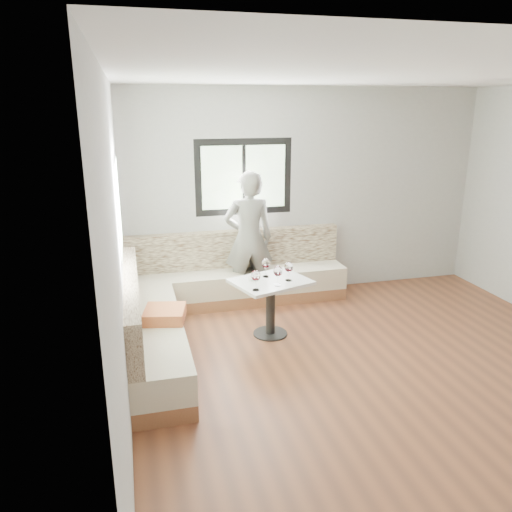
{
  "coord_description": "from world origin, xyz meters",
  "views": [
    {
      "loc": [
        -2.39,
        -3.91,
        2.57
      ],
      "look_at": [
        -1.05,
        1.27,
        0.93
      ],
      "focal_mm": 35.0,
      "sensor_mm": 36.0,
      "label": 1
    }
  ],
  "objects": [
    {
      "name": "room",
      "position": [
        -0.08,
        0.08,
        1.41
      ],
      "size": [
        5.01,
        5.01,
        2.81
      ],
      "color": "brown",
      "rests_on": "ground"
    },
    {
      "name": "banquette",
      "position": [
        -1.59,
        1.63,
        0.33
      ],
      "size": [
        2.9,
        2.8,
        0.95
      ],
      "color": "#9A603C",
      "rests_on": "ground"
    },
    {
      "name": "table",
      "position": [
        -0.9,
        1.17,
        0.5
      ],
      "size": [
        0.97,
        0.85,
        0.67
      ],
      "rotation": [
        0.0,
        0.0,
        0.31
      ],
      "color": "black",
      "rests_on": "ground"
    },
    {
      "name": "person",
      "position": [
        -0.91,
        2.2,
        0.89
      ],
      "size": [
        0.66,
        0.45,
        1.77
      ],
      "primitive_type": "imported",
      "rotation": [
        0.0,
        0.0,
        3.1
      ],
      "color": "slate",
      "rests_on": "ground"
    },
    {
      "name": "olive_ramekin",
      "position": [
        -1.1,
        1.24,
        0.69
      ],
      "size": [
        0.11,
        0.11,
        0.04
      ],
      "color": "white",
      "rests_on": "table"
    },
    {
      "name": "wine_glass_a",
      "position": [
        -1.14,
        0.91,
        0.82
      ],
      "size": [
        0.1,
        0.1,
        0.22
      ],
      "color": "white",
      "rests_on": "table"
    },
    {
      "name": "wine_glass_b",
      "position": [
        -0.87,
        1.0,
        0.82
      ],
      "size": [
        0.1,
        0.1,
        0.22
      ],
      "color": "white",
      "rests_on": "table"
    },
    {
      "name": "wine_glass_c",
      "position": [
        -0.71,
        1.11,
        0.82
      ],
      "size": [
        0.1,
        0.1,
        0.22
      ],
      "color": "white",
      "rests_on": "table"
    },
    {
      "name": "wine_glass_d",
      "position": [
        -0.93,
        1.3,
        0.82
      ],
      "size": [
        0.1,
        0.1,
        0.22
      ],
      "color": "white",
      "rests_on": "table"
    }
  ]
}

